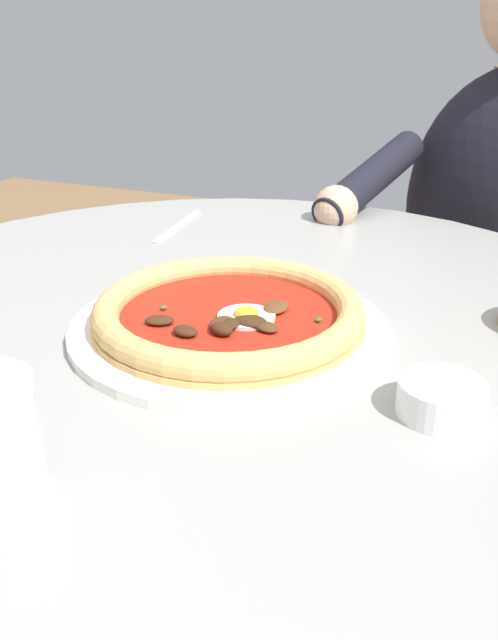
{
  "coord_description": "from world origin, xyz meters",
  "views": [
    {
      "loc": [
        0.59,
        0.28,
        1.0
      ],
      "look_at": [
        0.02,
        0.04,
        0.72
      ],
      "focal_mm": 36.94,
      "sensor_mm": 36.0,
      "label": 1
    }
  ],
  "objects_px": {
    "ramekin_capers": "(441,397)",
    "pizza_on_plate": "(229,316)",
    "dining_table": "(226,432)",
    "diner_person": "(490,314)",
    "fork_utensil": "(178,226)"
  },
  "relations": [
    {
      "from": "dining_table",
      "to": "pizza_on_plate",
      "type": "relative_size",
      "value": 3.06
    },
    {
      "from": "diner_person",
      "to": "dining_table",
      "type": "bearing_deg",
      "value": -23.19
    },
    {
      "from": "dining_table",
      "to": "diner_person",
      "type": "xyz_separation_m",
      "value": [
        -0.61,
        0.26,
        -0.05
      ]
    },
    {
      "from": "ramekin_capers",
      "to": "pizza_on_plate",
      "type": "bearing_deg",
      "value": -108.87
    },
    {
      "from": "dining_table",
      "to": "diner_person",
      "type": "height_order",
      "value": "diner_person"
    },
    {
      "from": "diner_person",
      "to": "fork_utensil",
      "type": "bearing_deg",
      "value": -52.18
    },
    {
      "from": "pizza_on_plate",
      "to": "fork_utensil",
      "type": "xyz_separation_m",
      "value": [
        -0.31,
        -0.22,
        -0.02
      ]
    },
    {
      "from": "pizza_on_plate",
      "to": "diner_person",
      "type": "height_order",
      "value": "diner_person"
    },
    {
      "from": "dining_table",
      "to": "diner_person",
      "type": "distance_m",
      "value": 0.67
    },
    {
      "from": "pizza_on_plate",
      "to": "ramekin_capers",
      "type": "bearing_deg",
      "value": 71.13
    },
    {
      "from": "pizza_on_plate",
      "to": "ramekin_capers",
      "type": "distance_m",
      "value": 0.23
    },
    {
      "from": "ramekin_capers",
      "to": "fork_utensil",
      "type": "xyz_separation_m",
      "value": [
        -0.38,
        -0.44,
        -0.01
      ]
    },
    {
      "from": "pizza_on_plate",
      "to": "fork_utensil",
      "type": "relative_size",
      "value": 1.81
    },
    {
      "from": "dining_table",
      "to": "fork_utensil",
      "type": "height_order",
      "value": "fork_utensil"
    },
    {
      "from": "dining_table",
      "to": "fork_utensil",
      "type": "distance_m",
      "value": 0.36
    }
  ]
}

